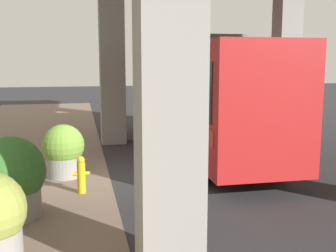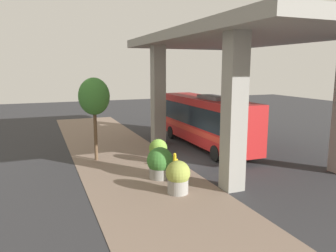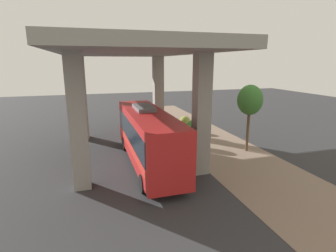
# 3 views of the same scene
# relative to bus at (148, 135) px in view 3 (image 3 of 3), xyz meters

# --- Properties ---
(ground_plane) EXTENTS (80.00, 80.00, 0.00)m
(ground_plane) POSITION_rel_bus_xyz_m (-3.31, -2.83, -2.07)
(ground_plane) COLOR #2D2D30
(ground_plane) RESTS_ON ground
(sidewalk_strip) EXTENTS (6.00, 40.00, 0.02)m
(sidewalk_strip) POSITION_rel_bus_xyz_m (-6.31, -2.83, -2.06)
(sidewalk_strip) COLOR #7A6656
(sidewalk_strip) RESTS_ON ground
(overpass) EXTENTS (9.40, 18.09, 7.89)m
(overpass) POSITION_rel_bus_xyz_m (0.69, -2.83, 4.78)
(overpass) COLOR gray
(overpass) RESTS_ON ground
(bus) EXTENTS (2.53, 10.69, 3.83)m
(bus) POSITION_rel_bus_xyz_m (0.00, 0.00, 0.00)
(bus) COLOR #B21E1E
(bus) RESTS_ON ground
(fire_hydrant) EXTENTS (0.40, 0.19, 0.90)m
(fire_hydrant) POSITION_rel_bus_xyz_m (-4.05, -3.87, -1.61)
(fire_hydrant) COLOR gold
(fire_hydrant) RESTS_ON ground
(planter_front) EXTENTS (1.38, 1.38, 1.65)m
(planter_front) POSITION_rel_bus_xyz_m (-5.42, -5.15, -1.26)
(planter_front) COLOR gray
(planter_front) RESTS_ON ground
(planter_middle) EXTENTS (1.13, 1.13, 1.55)m
(planter_middle) POSITION_rel_bus_xyz_m (-5.40, -7.43, -1.28)
(planter_middle) COLOR gray
(planter_middle) RESTS_ON ground
(planter_back) EXTENTS (1.12, 1.12, 1.44)m
(planter_back) POSITION_rel_bus_xyz_m (-4.50, -2.35, -1.34)
(planter_back) COLOR gray
(planter_back) RESTS_ON ground
(street_tree_near) EXTENTS (1.88, 1.88, 5.12)m
(street_tree_near) POSITION_rel_bus_xyz_m (-7.93, -0.49, 1.88)
(street_tree_near) COLOR brown
(street_tree_near) RESTS_ON ground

